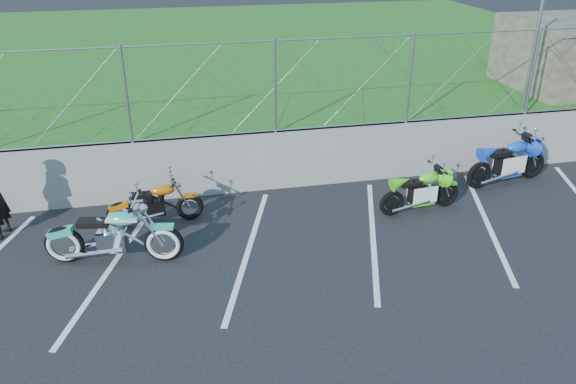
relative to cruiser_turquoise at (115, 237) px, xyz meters
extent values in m
plane|color=black|center=(2.32, -1.08, -0.48)|extent=(90.00, 90.00, 0.00)
cube|color=slate|center=(2.32, 2.42, 0.17)|extent=(30.00, 0.22, 1.30)
cube|color=#1A5015|center=(2.32, 12.42, 0.17)|extent=(30.00, 20.00, 1.30)
cylinder|color=gray|center=(2.32, 2.42, 2.77)|extent=(28.00, 0.03, 0.03)
cylinder|color=gray|center=(2.32, 2.42, 0.87)|extent=(28.00, 0.03, 0.03)
cylinder|color=gray|center=(9.52, 2.82, 2.32)|extent=(0.08, 0.08, 3.00)
cube|color=silver|center=(-0.08, -0.08, -0.48)|extent=(1.49, 4.31, 0.01)
cube|color=silver|center=(2.32, -0.08, -0.48)|extent=(1.49, 4.31, 0.01)
cube|color=silver|center=(4.72, -0.08, -0.48)|extent=(1.49, 4.31, 0.01)
cube|color=silver|center=(7.12, -0.08, -0.48)|extent=(1.49, 4.31, 0.01)
torus|color=black|center=(-0.87, 0.16, -0.13)|extent=(0.71, 0.24, 0.70)
torus|color=black|center=(0.82, -0.15, -0.13)|extent=(0.71, 0.24, 0.70)
cube|color=silver|center=(-0.05, 0.01, -0.06)|extent=(0.53, 0.38, 0.36)
ellipsoid|color=teal|center=(0.18, -0.03, 0.37)|extent=(0.60, 0.36, 0.25)
cube|color=black|center=(-0.32, 0.06, 0.29)|extent=(0.57, 0.35, 0.10)
cube|color=teal|center=(0.82, -0.15, 0.20)|extent=(0.43, 0.23, 0.06)
cylinder|color=silver|center=(0.41, -0.08, 0.71)|extent=(0.17, 0.76, 0.03)
torus|color=black|center=(0.01, 1.23, -0.21)|extent=(0.55, 0.12, 0.55)
torus|color=black|center=(1.34, 1.28, -0.21)|extent=(0.55, 0.12, 0.55)
cube|color=black|center=(0.66, 1.26, -0.13)|extent=(0.42, 0.26, 0.30)
ellipsoid|color=#BC640B|center=(0.85, 1.27, 0.23)|extent=(0.48, 0.23, 0.21)
cube|color=black|center=(0.43, 1.25, 0.16)|extent=(0.45, 0.23, 0.08)
cube|color=#BC640B|center=(1.34, 1.28, 0.05)|extent=(0.34, 0.15, 0.05)
cylinder|color=silver|center=(1.04, 1.27, 0.44)|extent=(0.05, 0.64, 0.02)
torus|color=black|center=(5.34, 0.60, -0.21)|extent=(0.55, 0.16, 0.54)
torus|color=black|center=(6.62, 0.74, -0.21)|extent=(0.55, 0.16, 0.54)
cube|color=black|center=(5.96, 0.67, -0.12)|extent=(0.44, 0.30, 0.31)
ellipsoid|color=#4CD81B|center=(6.16, 0.69, 0.24)|extent=(0.50, 0.27, 0.21)
cube|color=black|center=(5.73, 0.64, 0.18)|extent=(0.47, 0.26, 0.08)
cube|color=#4CD81B|center=(6.62, 0.74, 0.04)|extent=(0.36, 0.17, 0.05)
cylinder|color=silver|center=(6.32, 0.70, 0.45)|extent=(0.10, 0.65, 0.03)
torus|color=black|center=(7.72, 1.39, -0.16)|extent=(0.65, 0.22, 0.64)
torus|color=black|center=(9.22, 1.65, -0.16)|extent=(0.65, 0.22, 0.64)
cube|color=black|center=(8.45, 1.52, -0.05)|extent=(0.54, 0.38, 0.36)
ellipsoid|color=blue|center=(8.68, 1.56, 0.37)|extent=(0.60, 0.35, 0.25)
cube|color=black|center=(8.17, 1.47, 0.30)|extent=(0.57, 0.34, 0.10)
cube|color=blue|center=(9.22, 1.65, 0.14)|extent=(0.43, 0.23, 0.06)
cylinder|color=silver|center=(8.86, 1.59, 0.62)|extent=(0.16, 0.76, 0.03)
camera|label=1|loc=(1.17, -8.84, 4.95)|focal=35.00mm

